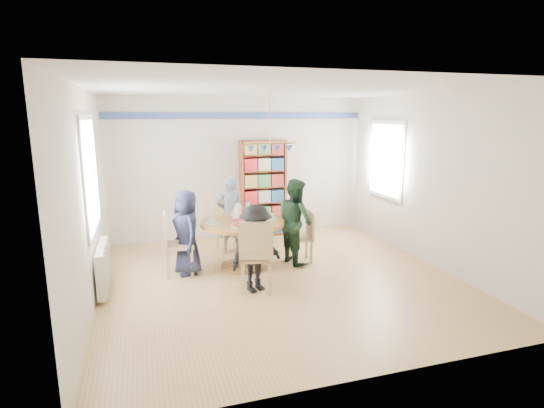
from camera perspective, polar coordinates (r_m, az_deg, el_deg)
name	(u,v)px	position (r m, az deg, el deg)	size (l,w,h in m)	color
ground	(280,279)	(6.31, 1.08, -10.10)	(5.00, 5.00, 0.00)	tan
room_shell	(247,162)	(6.65, -3.34, 5.71)	(5.00, 5.00, 5.00)	white
radiator	(103,267)	(6.22, -21.73, -7.85)	(0.12, 1.00, 0.60)	silver
dining_table	(243,233)	(6.62, -3.96, -3.96)	(1.30, 1.30, 0.75)	brown
chair_left	(173,241)	(6.50, -13.14, -4.85)	(0.44, 0.44, 0.95)	#CFB27F
chair_right	(304,234)	(6.95, 4.37, -4.03)	(0.40, 0.40, 0.84)	#CFB27F
chair_far	(227,222)	(7.61, -6.05, -2.37)	(0.47, 0.47, 0.91)	#CFB27F
chair_near	(256,253)	(5.69, -2.15, -6.59)	(0.55, 0.55, 1.02)	#CFB27F
person_left	(187,232)	(6.48, -11.38, -3.75)	(0.63, 0.41, 1.28)	#1A1F3A
person_right	(295,221)	(6.84, 3.17, -2.30)	(0.67, 0.52, 1.38)	black
person_far	(230,214)	(7.45, -5.65, -1.35)	(0.49, 0.32, 1.33)	gray
person_near	(256,249)	(5.73, -2.19, -6.02)	(0.77, 0.45, 1.20)	black
bookshelf	(263,190)	(8.33, -1.20, 1.95)	(0.90, 0.27, 1.88)	maroon
tableware	(241,217)	(6.58, -4.25, -1.75)	(1.13, 1.13, 0.30)	white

